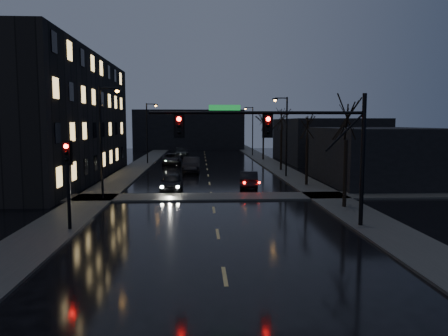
{
  "coord_description": "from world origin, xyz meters",
  "views": [
    {
      "loc": [
        -0.87,
        -13.17,
        5.52
      ],
      "look_at": [
        0.36,
        8.86,
        3.2
      ],
      "focal_mm": 35.0,
      "sensor_mm": 36.0,
      "label": 1
    }
  ],
  "objects": [
    {
      "name": "apartment_block",
      "position": [
        -16.5,
        30.0,
        6.0
      ],
      "size": [
        12.0,
        30.0,
        12.0
      ],
      "primitive_type": "cube",
      "color": "black",
      "rests_on": "ground"
    },
    {
      "name": "signal_pole_left",
      "position": [
        -7.5,
        8.99,
        3.01
      ],
      "size": [
        0.35,
        0.41,
        4.53
      ],
      "color": "black",
      "rests_on": "ground"
    },
    {
      "name": "streetlight_l_near",
      "position": [
        -7.58,
        18.0,
        4.77
      ],
      "size": [
        1.53,
        0.28,
        8.0
      ],
      "color": "black",
      "rests_on": "ground"
    },
    {
      "name": "far_block",
      "position": [
        -3.0,
        78.0,
        4.0
      ],
      "size": [
        22.0,
        10.0,
        8.0
      ],
      "primitive_type": "cube",
      "color": "black",
      "rests_on": "ground"
    },
    {
      "name": "sidewalk_cross",
      "position": [
        0.0,
        18.5,
        0.06
      ],
      "size": [
        40.0,
        3.0,
        0.12
      ],
      "primitive_type": "cube",
      "color": "#2D2D2B",
      "rests_on": "ground"
    },
    {
      "name": "tree_far",
      "position": [
        8.4,
        50.0,
        6.06
      ],
      "size": [
        3.43,
        3.43,
        7.88
      ],
      "color": "black",
      "rests_on": "ground"
    },
    {
      "name": "oncoming_car_a",
      "position": [
        -3.15,
        21.86,
        0.71
      ],
      "size": [
        1.77,
        4.23,
        1.43
      ],
      "primitive_type": "imported",
      "rotation": [
        0.0,
        0.0,
        -0.02
      ],
      "color": "black",
      "rests_on": "ground"
    },
    {
      "name": "tree_near",
      "position": [
        8.4,
        14.0,
        6.22
      ],
      "size": [
        3.52,
        3.52,
        8.08
      ],
      "color": "black",
      "rests_on": "ground"
    },
    {
      "name": "signal_mast",
      "position": [
        3.85,
        9.0,
        4.87
      ],
      "size": [
        11.11,
        0.41,
        7.0
      ],
      "color": "black",
      "rests_on": "ground"
    },
    {
      "name": "commercial_right_far",
      "position": [
        17.0,
        48.0,
        3.0
      ],
      "size": [
        12.0,
        18.0,
        6.0
      ],
      "primitive_type": "cube",
      "color": "black",
      "rests_on": "ground"
    },
    {
      "name": "oncoming_car_b",
      "position": [
        -1.8,
        34.8,
        0.84
      ],
      "size": [
        1.89,
        5.14,
        1.68
      ],
      "primitive_type": "imported",
      "rotation": [
        0.0,
        0.0,
        -0.02
      ],
      "color": "black",
      "rests_on": "ground"
    },
    {
      "name": "streetlight_r_mid",
      "position": [
        7.58,
        30.0,
        4.77
      ],
      "size": [
        1.53,
        0.28,
        8.0
      ],
      "color": "black",
      "rests_on": "ground"
    },
    {
      "name": "oncoming_car_c",
      "position": [
        -4.53,
        44.02,
        0.74
      ],
      "size": [
        2.66,
        5.4,
        1.48
      ],
      "primitive_type": "imported",
      "rotation": [
        0.0,
        0.0,
        0.04
      ],
      "color": "black",
      "rests_on": "ground"
    },
    {
      "name": "tree_mid_b",
      "position": [
        8.4,
        36.0,
        6.61
      ],
      "size": [
        3.74,
        3.74,
        8.59
      ],
      "color": "black",
      "rests_on": "ground"
    },
    {
      "name": "oncoming_car_d",
      "position": [
        -3.81,
        56.21,
        0.77
      ],
      "size": [
        2.68,
        5.49,
        1.54
      ],
      "primitive_type": "imported",
      "rotation": [
        0.0,
        0.0,
        0.1
      ],
      "color": "black",
      "rests_on": "ground"
    },
    {
      "name": "streetlight_l_far",
      "position": [
        -7.58,
        45.0,
        4.77
      ],
      "size": [
        1.53,
        0.28,
        8.0
      ],
      "color": "black",
      "rests_on": "ground"
    },
    {
      "name": "lead_car",
      "position": [
        3.28,
        23.43,
        0.7
      ],
      "size": [
        1.9,
        4.36,
        1.39
      ],
      "primitive_type": "imported",
      "rotation": [
        0.0,
        0.0,
        3.04
      ],
      "color": "black",
      "rests_on": "ground"
    },
    {
      "name": "sidewalk_left",
      "position": [
        -8.5,
        35.0,
        0.06
      ],
      "size": [
        3.0,
        140.0,
        0.12
      ],
      "primitive_type": "cube",
      "color": "#2D2D2B",
      "rests_on": "ground"
    },
    {
      "name": "ground",
      "position": [
        0.0,
        0.0,
        0.0
      ],
      "size": [
        160.0,
        160.0,
        0.0
      ],
      "primitive_type": "plane",
      "color": "black",
      "rests_on": "ground"
    },
    {
      "name": "commercial_right_near",
      "position": [
        15.5,
        26.0,
        2.5
      ],
      "size": [
        10.0,
        14.0,
        5.0
      ],
      "primitive_type": "cube",
      "color": "black",
      "rests_on": "ground"
    },
    {
      "name": "sidewalk_right",
      "position": [
        8.5,
        35.0,
        0.06
      ],
      "size": [
        3.0,
        140.0,
        0.12
      ],
      "primitive_type": "cube",
      "color": "#2D2D2B",
      "rests_on": "ground"
    },
    {
      "name": "streetlight_r_far",
      "position": [
        7.58,
        58.0,
        4.77
      ],
      "size": [
        1.53,
        0.28,
        8.0
      ],
      "color": "black",
      "rests_on": "ground"
    },
    {
      "name": "tree_mid_a",
      "position": [
        8.4,
        24.0,
        5.83
      ],
      "size": [
        3.3,
        3.3,
        7.58
      ],
      "color": "black",
      "rests_on": "ground"
    }
  ]
}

